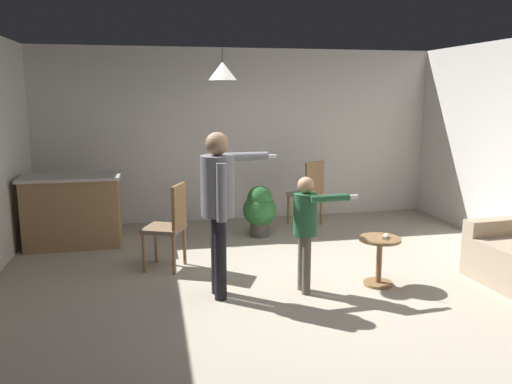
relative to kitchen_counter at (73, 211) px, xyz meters
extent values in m
plane|color=#B2A893|center=(2.45, -2.10, -0.48)|extent=(7.68, 7.68, 0.00)
cube|color=silver|center=(2.45, 1.10, 0.87)|extent=(6.40, 0.10, 2.70)
cube|color=tan|center=(4.86, -2.07, -0.16)|extent=(0.86, 0.24, 0.63)
cylinder|color=olive|center=(4.53, -2.10, -0.45)|extent=(0.05, 0.05, 0.06)
cube|color=#99754C|center=(0.00, 0.00, -0.02)|extent=(1.20, 0.60, 0.91)
cube|color=beige|center=(0.00, 0.00, 0.45)|extent=(1.26, 0.66, 0.04)
cylinder|color=olive|center=(3.37, -2.16, 0.03)|extent=(0.44, 0.44, 0.03)
cylinder|color=olive|center=(3.37, -2.16, -0.23)|extent=(0.06, 0.06, 0.49)
cylinder|color=olive|center=(3.37, -2.16, -0.46)|extent=(0.31, 0.31, 0.03)
cylinder|color=black|center=(1.66, -2.04, -0.06)|extent=(0.12, 0.12, 0.83)
cylinder|color=black|center=(1.67, -2.21, -0.06)|extent=(0.12, 0.12, 0.83)
cylinder|color=slate|center=(1.67, -2.13, 0.65)|extent=(0.33, 0.33, 0.59)
sphere|color=#9E7556|center=(1.67, -2.13, 1.06)|extent=(0.23, 0.23, 0.23)
cylinder|color=slate|center=(1.93, -1.92, 0.90)|extent=(0.56, 0.13, 0.10)
cube|color=white|center=(2.24, -1.90, 0.90)|extent=(0.13, 0.04, 0.04)
cylinder|color=slate|center=(1.68, -2.32, 0.62)|extent=(0.10, 0.10, 0.56)
cylinder|color=#60564C|center=(2.53, -2.13, -0.18)|extent=(0.09, 0.09, 0.61)
cylinder|color=#60564C|center=(2.54, -2.25, -0.18)|extent=(0.09, 0.09, 0.61)
cylinder|color=#265938|center=(2.53, -2.19, 0.34)|extent=(0.24, 0.24, 0.43)
sphere|color=tan|center=(2.53, -2.19, 0.64)|extent=(0.16, 0.16, 0.16)
cylinder|color=#265938|center=(2.53, -2.05, 0.32)|extent=(0.07, 0.07, 0.40)
cylinder|color=#265938|center=(2.75, -2.31, 0.52)|extent=(0.41, 0.10, 0.07)
cube|color=white|center=(2.98, -2.30, 0.52)|extent=(0.13, 0.04, 0.04)
cylinder|color=olive|center=(1.25, -1.40, -0.25)|extent=(0.04, 0.04, 0.45)
cylinder|color=olive|center=(1.39, -1.07, -0.25)|extent=(0.04, 0.04, 0.45)
cylinder|color=olive|center=(0.92, -1.26, -0.25)|extent=(0.04, 0.04, 0.45)
cylinder|color=olive|center=(1.06, -0.93, -0.25)|extent=(0.04, 0.04, 0.45)
cube|color=#7F664C|center=(1.16, -1.17, 0.00)|extent=(0.55, 0.55, 0.05)
cube|color=olive|center=(1.33, -1.24, 0.27)|extent=(0.18, 0.36, 0.50)
cylinder|color=olive|center=(3.28, 0.22, -0.25)|extent=(0.04, 0.04, 0.45)
cylinder|color=olive|center=(3.60, 0.40, -0.25)|extent=(0.04, 0.04, 0.45)
cylinder|color=olive|center=(3.11, 0.54, -0.25)|extent=(0.04, 0.04, 0.45)
cylinder|color=olive|center=(3.42, 0.71, -0.25)|extent=(0.04, 0.04, 0.45)
cube|color=tan|center=(3.35, 0.47, 0.00)|extent=(0.57, 0.57, 0.05)
cube|color=olive|center=(3.44, 0.30, 0.27)|extent=(0.35, 0.22, 0.50)
cylinder|color=#4C4742|center=(2.52, -0.05, -0.37)|extent=(0.28, 0.28, 0.22)
sphere|color=#2D6B33|center=(2.52, -0.05, -0.09)|extent=(0.47, 0.47, 0.47)
sphere|color=#2D6B33|center=(2.52, -0.05, 0.07)|extent=(0.36, 0.36, 0.36)
cube|color=white|center=(3.41, -2.19, 0.06)|extent=(0.11, 0.13, 0.04)
cone|color=silver|center=(1.86, -1.21, 1.77)|extent=(0.32, 0.32, 0.20)
cylinder|color=black|center=(1.86, -1.21, 2.04)|extent=(0.01, 0.01, 0.36)
camera|label=1|loc=(1.05, -6.95, 1.53)|focal=35.79mm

